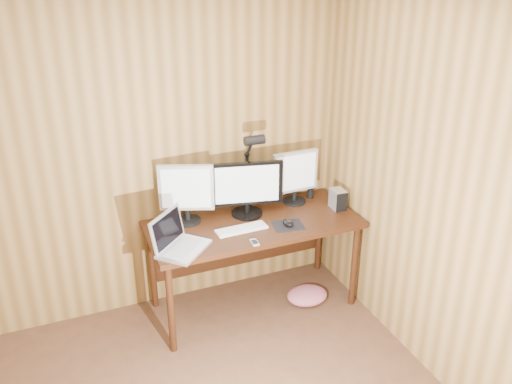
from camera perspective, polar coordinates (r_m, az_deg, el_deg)
room_shell at (r=2.27m, az=-6.63°, el=-13.58°), size 4.00×4.00×4.00m
desk at (r=4.22m, az=-0.64°, el=-4.23°), size 1.60×0.70×0.75m
monitor_center at (r=4.12m, az=-0.98°, el=0.44°), size 0.55×0.24×0.43m
monitor_left at (r=4.03m, az=-7.34°, el=0.01°), size 0.39×0.19×0.46m
monitor_right at (r=4.33m, az=4.13°, el=1.75°), size 0.39×0.18×0.44m
laptop at (r=3.76m, az=-8.32°, el=-5.10°), size 0.45×0.45×0.26m
keyboard at (r=3.98m, az=-1.54°, el=-3.90°), size 0.39×0.13×0.02m
mousepad at (r=4.05m, az=3.40°, el=-3.53°), size 0.24×0.21×0.00m
mouse at (r=4.05m, az=3.40°, el=-3.27°), size 0.08×0.12×0.04m
hard_drive at (r=4.33m, az=8.62°, el=-0.74°), size 0.11×0.15×0.16m
phone at (r=3.81m, az=-0.16°, el=-5.33°), size 0.06×0.10×0.01m
speaker at (r=4.50m, az=5.76°, el=0.11°), size 0.05×0.05×0.12m
desk_lamp at (r=4.15m, az=-0.53°, el=3.42°), size 0.15×0.22×0.67m
fabric_pile at (r=4.52m, az=5.40°, el=-10.77°), size 0.35×0.29×0.11m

